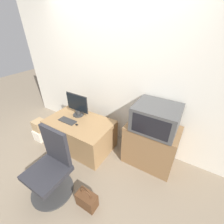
# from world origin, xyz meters

# --- Properties ---
(ground_plane) EXTENTS (12.00, 12.00, 0.00)m
(ground_plane) POSITION_xyz_m (0.00, 0.00, 0.00)
(ground_plane) COLOR #7F705B
(wall_back) EXTENTS (4.40, 0.05, 2.60)m
(wall_back) POSITION_xyz_m (0.00, 1.32, 1.30)
(wall_back) COLOR silver
(wall_back) RESTS_ON ground_plane
(desk) EXTENTS (1.18, 0.73, 0.56)m
(desk) POSITION_xyz_m (-0.33, 0.72, 0.28)
(desk) COLOR #937047
(desk) RESTS_ON ground_plane
(side_stand) EXTENTS (0.79, 0.51, 0.71)m
(side_stand) POSITION_xyz_m (0.91, 1.01, 0.36)
(side_stand) COLOR olive
(side_stand) RESTS_ON ground_plane
(main_monitor) EXTENTS (0.47, 0.20, 0.43)m
(main_monitor) POSITION_xyz_m (-0.47, 0.87, 0.77)
(main_monitor) COLOR #2D2D2D
(main_monitor) RESTS_ON desk
(keyboard) EXTENTS (0.34, 0.14, 0.01)m
(keyboard) POSITION_xyz_m (-0.50, 0.61, 0.56)
(keyboard) COLOR #2D2D2D
(keyboard) RESTS_ON desk
(mouse) EXTENTS (0.05, 0.04, 0.03)m
(mouse) POSITION_xyz_m (-0.28, 0.61, 0.57)
(mouse) COLOR black
(mouse) RESTS_ON desk
(crt_tv) EXTENTS (0.62, 0.54, 0.37)m
(crt_tv) POSITION_xyz_m (0.92, 1.00, 0.90)
(crt_tv) COLOR #474747
(crt_tv) RESTS_ON side_stand
(office_chair) EXTENTS (0.57, 0.57, 0.97)m
(office_chair) POSITION_xyz_m (-0.06, -0.15, 0.39)
(office_chair) COLOR #333333
(office_chair) RESTS_ON ground_plane
(cardboard_box_lower) EXTENTS (0.22, 0.27, 0.22)m
(cardboard_box_lower) POSITION_xyz_m (-1.15, 0.44, 0.11)
(cardboard_box_lower) COLOR beige
(cardboard_box_lower) RESTS_ON ground_plane
(cardboard_box_upper) EXTENTS (0.20, 0.21, 0.21)m
(cardboard_box_upper) POSITION_xyz_m (-1.15, 0.44, 0.32)
(cardboard_box_upper) COLOR #A3845B
(cardboard_box_upper) RESTS_ON cardboard_box_lower
(handbag) EXTENTS (0.27, 0.15, 0.32)m
(handbag) POSITION_xyz_m (0.49, -0.11, 0.11)
(handbag) COLOR #4C2D19
(handbag) RESTS_ON ground_plane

